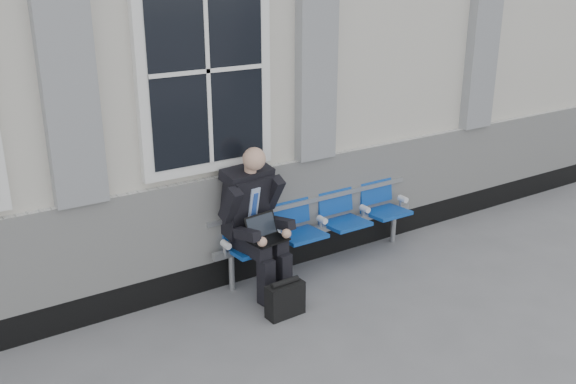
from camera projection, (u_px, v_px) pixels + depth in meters
ground at (257, 368)px, 5.36m from camera, size 70.00×70.00×0.00m
station_building at (98, 52)px, 7.32m from camera, size 14.40×4.40×4.49m
bench at (318, 218)px, 7.02m from camera, size 2.60×0.47×0.91m
businessman at (255, 216)px, 6.36m from camera, size 0.66×0.88×1.52m
briefcase at (285, 299)px, 6.09m from camera, size 0.38×0.17×0.38m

